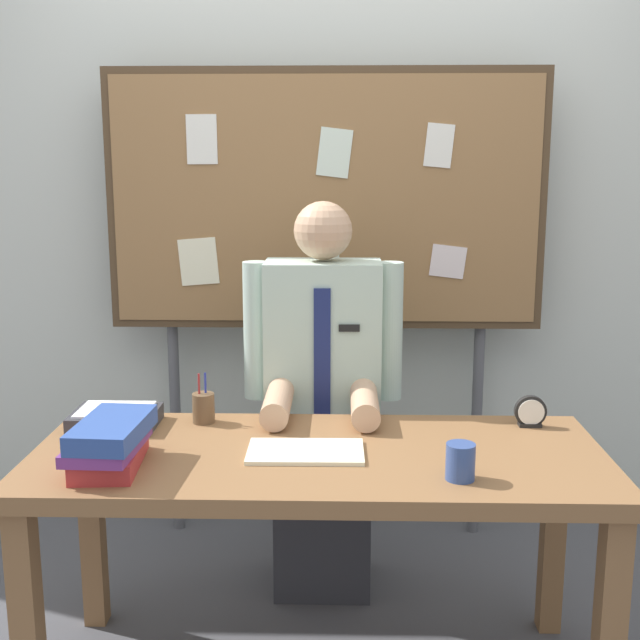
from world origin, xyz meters
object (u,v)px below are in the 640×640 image
Objects in this scene: book_stack at (110,443)px; pen_holder at (203,408)px; open_notebook at (306,452)px; coffee_mug at (460,462)px; paper_tray at (115,418)px; bulletin_board at (325,206)px; desk at (318,482)px; desk_clock at (530,413)px; person at (323,416)px.

pen_holder is at bearing 64.29° from book_stack.
open_notebook is 0.45m from coffee_mug.
book_stack reaches higher than paper_tray.
coffee_mug is at bearing -72.10° from bulletin_board.
bulletin_board reaches higher than desk.
open_notebook is 1.27× the size of paper_tray.
coffee_mug is 0.61× the size of pen_holder.
paper_tray is (-0.64, -0.76, -0.61)m from bulletin_board.
bulletin_board reaches higher than paper_tray.
paper_tray is at bearing -170.24° from pen_holder.
book_stack is (-0.56, -1.10, -0.57)m from bulletin_board.
bulletin_board is 5.74× the size of open_notebook.
pen_holder is at bearing 179.29° from desk_clock.
desk is at bearing -89.99° from bulletin_board.
book_stack is 0.54m from open_notebook.
desk is 0.68m from paper_tray.
paper_tray is at bearing 162.45° from desk.
desk is at bearing -90.00° from person.
coffee_mug is (0.37, -0.20, 0.14)m from desk.
bulletin_board reaches higher than desk_clock.
desk is 16.57× the size of desk_clock.
person is 0.84m from coffee_mug.
bulletin_board is 19.46× the size of coffee_mug.
person is 0.57m from open_notebook.
person reaches higher than paper_tray.
bulletin_board is at bearing 90.01° from desk.
book_stack is at bearing -115.71° from pen_holder.
pen_holder is (-1.03, 0.01, 0.00)m from desk_clock.
coffee_mug is at bearing -27.55° from desk.
open_notebook is at bearing -38.72° from pen_holder.
book_stack is 0.43m from pen_holder.
paper_tray is at bearing 159.78° from open_notebook.
desk_clock is at bearing 17.17° from book_stack.
desk is 5.14× the size of book_stack.
book_stack is 0.97× the size of open_notebook.
desk_clock is 1.03m from pen_holder.
desk is at bearing -17.55° from paper_tray.
desk_clock is 0.51m from coffee_mug.
desk_clock is 1.30m from paper_tray.
pen_holder is at bearing 146.19° from desk.
coffee_mug reaches higher than desk.
desk_clock is at bearing 19.83° from desk.
person is 5.41× the size of paper_tray.
book_stack reaches higher than desk_clock.
person is at bearing 27.98° from paper_tray.
bulletin_board is 19.07× the size of desk_clock.
coffee_mug reaches higher than paper_tray.
desk_clock is at bearing -25.09° from person.
book_stack is at bearing -116.80° from bulletin_board.
coffee_mug is 0.37× the size of paper_tray.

